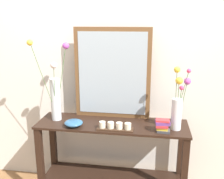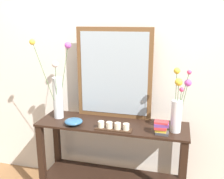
{
  "view_description": "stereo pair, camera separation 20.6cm",
  "coord_description": "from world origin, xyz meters",
  "px_view_note": "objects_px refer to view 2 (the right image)",
  "views": [
    {
      "loc": [
        0.35,
        -2.19,
        1.72
      ],
      "look_at": [
        0.0,
        0.0,
        1.11
      ],
      "focal_mm": 41.75,
      "sensor_mm": 36.0,
      "label": 1
    },
    {
      "loc": [
        0.55,
        -2.15,
        1.72
      ],
      "look_at": [
        0.0,
        0.0,
        1.11
      ],
      "focal_mm": 41.75,
      "sensor_mm": 36.0,
      "label": 2
    }
  ],
  "objects_px": {
    "vase_right": "(178,108)",
    "console_table": "(112,153)",
    "tall_vase_left": "(58,92)",
    "mirror_leaning": "(114,74)",
    "book_stack": "(161,127)",
    "candle_tray": "(113,127)",
    "decorative_bowl": "(74,122)"
  },
  "relations": [
    {
      "from": "vase_right",
      "to": "console_table",
      "type": "bearing_deg",
      "value": 176.18
    },
    {
      "from": "tall_vase_left",
      "to": "console_table",
      "type": "bearing_deg",
      "value": -1.06
    },
    {
      "from": "mirror_leaning",
      "to": "vase_right",
      "type": "relative_size",
      "value": 1.56
    },
    {
      "from": "book_stack",
      "to": "candle_tray",
      "type": "bearing_deg",
      "value": -177.11
    },
    {
      "from": "mirror_leaning",
      "to": "book_stack",
      "type": "relative_size",
      "value": 6.61
    },
    {
      "from": "vase_right",
      "to": "book_stack",
      "type": "height_order",
      "value": "vase_right"
    },
    {
      "from": "decorative_bowl",
      "to": "book_stack",
      "type": "height_order",
      "value": "book_stack"
    },
    {
      "from": "console_table",
      "to": "candle_tray",
      "type": "xyz_separation_m",
      "value": [
        0.05,
        -0.14,
        0.33
      ]
    },
    {
      "from": "mirror_leaning",
      "to": "book_stack",
      "type": "xyz_separation_m",
      "value": [
        0.48,
        -0.29,
        -0.37
      ]
    },
    {
      "from": "mirror_leaning",
      "to": "book_stack",
      "type": "distance_m",
      "value": 0.67
    },
    {
      "from": "tall_vase_left",
      "to": "book_stack",
      "type": "distance_m",
      "value": 1.01
    },
    {
      "from": "candle_tray",
      "to": "decorative_bowl",
      "type": "distance_m",
      "value": 0.37
    },
    {
      "from": "book_stack",
      "to": "mirror_leaning",
      "type": "bearing_deg",
      "value": 148.78
    },
    {
      "from": "mirror_leaning",
      "to": "vase_right",
      "type": "xyz_separation_m",
      "value": [
        0.6,
        -0.21,
        -0.21
      ]
    },
    {
      "from": "mirror_leaning",
      "to": "decorative_bowl",
      "type": "bearing_deg",
      "value": -135.57
    },
    {
      "from": "mirror_leaning",
      "to": "console_table",
      "type": "bearing_deg",
      "value": -81.94
    },
    {
      "from": "book_stack",
      "to": "tall_vase_left",
      "type": "bearing_deg",
      "value": 172.73
    },
    {
      "from": "console_table",
      "to": "vase_right",
      "type": "xyz_separation_m",
      "value": [
        0.57,
        -0.04,
        0.52
      ]
    },
    {
      "from": "vase_right",
      "to": "candle_tray",
      "type": "relative_size",
      "value": 1.73
    },
    {
      "from": "tall_vase_left",
      "to": "book_stack",
      "type": "xyz_separation_m",
      "value": [
        0.98,
        -0.13,
        -0.2
      ]
    },
    {
      "from": "vase_right",
      "to": "decorative_bowl",
      "type": "bearing_deg",
      "value": -174.61
    },
    {
      "from": "mirror_leaning",
      "to": "tall_vase_left",
      "type": "height_order",
      "value": "mirror_leaning"
    },
    {
      "from": "mirror_leaning",
      "to": "decorative_bowl",
      "type": "distance_m",
      "value": 0.58
    },
    {
      "from": "vase_right",
      "to": "candle_tray",
      "type": "xyz_separation_m",
      "value": [
        -0.52,
        -0.1,
        -0.19
      ]
    },
    {
      "from": "mirror_leaning",
      "to": "tall_vase_left",
      "type": "distance_m",
      "value": 0.56
    },
    {
      "from": "console_table",
      "to": "book_stack",
      "type": "relative_size",
      "value": 10.62
    },
    {
      "from": "mirror_leaning",
      "to": "tall_vase_left",
      "type": "bearing_deg",
      "value": -162.3
    },
    {
      "from": "tall_vase_left",
      "to": "decorative_bowl",
      "type": "relative_size",
      "value": 4.66
    },
    {
      "from": "decorative_bowl",
      "to": "mirror_leaning",
      "type": "bearing_deg",
      "value": 44.43
    },
    {
      "from": "mirror_leaning",
      "to": "candle_tray",
      "type": "relative_size",
      "value": 2.69
    },
    {
      "from": "console_table",
      "to": "book_stack",
      "type": "height_order",
      "value": "book_stack"
    },
    {
      "from": "decorative_bowl",
      "to": "book_stack",
      "type": "relative_size",
      "value": 1.26
    }
  ]
}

